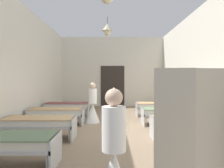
# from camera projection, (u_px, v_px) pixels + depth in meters

# --- Properties ---
(ground_plane) EXTENTS (6.67, 13.51, 0.10)m
(ground_plane) POSITION_uv_depth(u_px,v_px,m) (112.00, 132.00, 6.91)
(ground_plane) COLOR #8C755B
(room_shell) EXTENTS (6.47, 13.11, 4.14)m
(room_shell) POSITION_uv_depth(u_px,v_px,m) (112.00, 66.00, 8.21)
(room_shell) COLOR silver
(room_shell) RESTS_ON ground
(bed_left_row_0) EXTENTS (1.90, 0.84, 0.57)m
(bed_left_row_0) POSITION_uv_depth(u_px,v_px,m) (4.00, 143.00, 4.04)
(bed_left_row_0) COLOR #B7BCC1
(bed_left_row_0) RESTS_ON ground
(bed_right_row_0) EXTENTS (1.90, 0.84, 0.57)m
(bed_right_row_0) POSITION_uv_depth(u_px,v_px,m) (222.00, 142.00, 4.06)
(bed_right_row_0) COLOR #B7BCC1
(bed_right_row_0) RESTS_ON ground
(bed_left_row_1) EXTENTS (1.90, 0.84, 0.57)m
(bed_left_row_1) POSITION_uv_depth(u_px,v_px,m) (38.00, 122.00, 5.94)
(bed_left_row_1) COLOR #B7BCC1
(bed_left_row_1) RESTS_ON ground
(bed_right_row_1) EXTENTS (1.90, 0.84, 0.57)m
(bed_right_row_1) POSITION_uv_depth(u_px,v_px,m) (186.00, 122.00, 5.96)
(bed_right_row_1) COLOR #B7BCC1
(bed_right_row_1) RESTS_ON ground
(bed_left_row_2) EXTENTS (1.90, 0.84, 0.57)m
(bed_left_row_2) POSITION_uv_depth(u_px,v_px,m) (56.00, 112.00, 7.84)
(bed_left_row_2) COLOR #B7BCC1
(bed_left_row_2) RESTS_ON ground
(bed_right_row_2) EXTENTS (1.90, 0.84, 0.57)m
(bed_right_row_2) POSITION_uv_depth(u_px,v_px,m) (168.00, 112.00, 7.86)
(bed_right_row_2) COLOR #B7BCC1
(bed_right_row_2) RESTS_ON ground
(bed_left_row_3) EXTENTS (1.90, 0.84, 0.57)m
(bed_left_row_3) POSITION_uv_depth(u_px,v_px,m) (66.00, 106.00, 9.74)
(bed_left_row_3) COLOR #B7BCC1
(bed_left_row_3) RESTS_ON ground
(bed_right_row_3) EXTENTS (1.90, 0.84, 0.57)m
(bed_right_row_3) POSITION_uv_depth(u_px,v_px,m) (157.00, 106.00, 9.76)
(bed_right_row_3) COLOR #B7BCC1
(bed_right_row_3) RESTS_ON ground
(nurse_near_aisle) EXTENTS (0.52, 0.52, 1.49)m
(nurse_near_aisle) POSITION_uv_depth(u_px,v_px,m) (113.00, 164.00, 2.76)
(nurse_near_aisle) COLOR white
(nurse_near_aisle) RESTS_ON ground
(nurse_mid_aisle) EXTENTS (0.52, 0.52, 1.49)m
(nurse_mid_aisle) POSITION_uv_depth(u_px,v_px,m) (92.00, 108.00, 8.20)
(nurse_mid_aisle) COLOR white
(nurse_mid_aisle) RESTS_ON ground
(privacy_screen) EXTENTS (1.25, 0.21, 1.70)m
(privacy_screen) POSITION_uv_depth(u_px,v_px,m) (213.00, 149.00, 2.34)
(privacy_screen) COLOR #BCB29E
(privacy_screen) RESTS_ON ground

